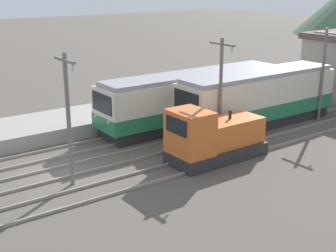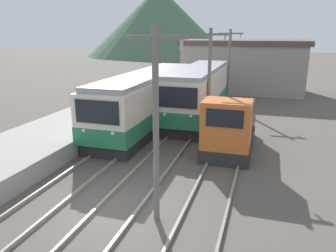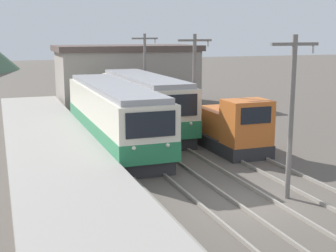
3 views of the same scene
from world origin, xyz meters
The scene contains 11 objects.
ground_plane centered at (0.00, 0.00, 0.00)m, with size 200.00×200.00×0.00m, color #564F47.
platform_left centered at (-6.25, 0.00, 0.45)m, with size 4.50×54.00×0.89m, color gray.
track_left centered at (-2.60, 0.00, 0.07)m, with size 1.54×60.00×0.14m.
track_center centered at (0.20, 0.00, 0.07)m, with size 1.54×60.00×0.14m.
track_right centered at (3.20, 0.00, 0.07)m, with size 1.54×60.00×0.14m.
commuter_train_left centered at (-2.60, 10.88, 1.65)m, with size 2.84×13.96×3.53m.
commuter_train_center centered at (0.20, 14.05, 1.70)m, with size 2.84×12.21×3.65m.
shunting_locomotive centered at (3.20, 7.49, 1.21)m, with size 2.40×5.56×3.00m.
catenary_mast_near centered at (1.71, -0.02, 3.46)m, with size 2.00×0.20×6.30m.
catenary_mast_mid centered at (1.71, 9.29, 3.46)m, with size 2.00×0.20×6.30m.
catenary_mast_far centered at (1.71, 18.61, 3.46)m, with size 2.00×0.20×6.30m.
Camera 1 is at (20.98, -8.35, 9.32)m, focal length 50.00 mm.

